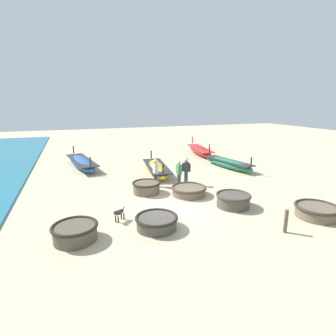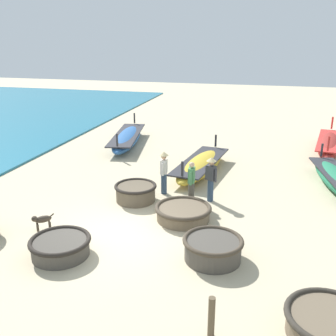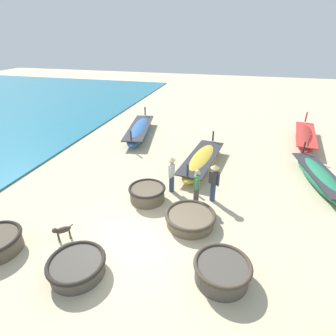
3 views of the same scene
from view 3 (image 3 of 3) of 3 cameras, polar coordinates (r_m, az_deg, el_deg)
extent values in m
plane|color=#C6B793|center=(9.26, -7.58, -15.75)|extent=(80.00, 80.00, 0.00)
cylinder|color=brown|center=(11.03, -4.54, -5.68)|extent=(1.43, 1.43, 0.57)
torus|color=#28231E|center=(10.88, -4.60, -4.42)|extent=(1.54, 1.54, 0.11)
cylinder|color=brown|center=(9.81, 4.83, -11.09)|extent=(1.74, 1.74, 0.41)
torus|color=#42382B|center=(9.68, 4.88, -10.15)|extent=(1.87, 1.87, 0.14)
cylinder|color=#4C473F|center=(8.56, -19.15, -19.78)|extent=(1.57, 1.57, 0.45)
torus|color=#28231E|center=(8.40, -19.39, -18.72)|extent=(1.69, 1.69, 0.13)
cylinder|color=#4C473F|center=(8.10, 11.62, -21.29)|extent=(1.52, 1.52, 0.57)
torus|color=#42382B|center=(7.89, 11.83, -19.93)|extent=(1.65, 1.65, 0.12)
ellipsoid|color=#285693|center=(18.16, -6.24, 8.16)|extent=(2.26, 5.98, 0.69)
cube|color=#2D2D33|center=(18.09, -6.28, 8.83)|extent=(2.23, 5.53, 0.06)
cylinder|color=#2D2D33|center=(20.51, -5.01, 12.26)|extent=(0.10, 0.10, 0.62)
cylinder|color=#2D2D33|center=(15.47, -8.08, 6.98)|extent=(0.10, 0.10, 0.62)
ellipsoid|color=maroon|center=(18.76, 27.64, 5.89)|extent=(1.86, 5.42, 0.77)
cube|color=red|center=(18.68, 27.80, 6.59)|extent=(1.84, 5.01, 0.06)
cylinder|color=red|center=(20.91, 27.88, 9.82)|extent=(0.10, 0.10, 0.69)
cylinder|color=red|center=(16.24, 28.37, 5.28)|extent=(0.10, 0.10, 0.69)
ellipsoid|color=#237551|center=(13.99, 30.06, -1.78)|extent=(1.85, 4.88, 0.67)
cube|color=#2D2D33|center=(13.90, 30.26, -1.01)|extent=(1.82, 4.51, 0.06)
cylinder|color=#2D2D33|center=(15.58, 27.52, 4.03)|extent=(0.10, 0.10, 0.60)
ellipsoid|color=gold|center=(13.79, 7.30, 1.56)|extent=(1.94, 5.16, 0.66)
cube|color=#2D2D33|center=(13.70, 7.36, 2.35)|extent=(1.94, 4.76, 0.06)
cylinder|color=#2D2D33|center=(15.64, 9.79, 6.87)|extent=(0.10, 0.10, 0.59)
cylinder|color=#2D2D33|center=(11.54, 4.29, -0.50)|extent=(0.10, 0.10, 0.59)
cylinder|color=#2D425B|center=(11.06, 9.71, -5.15)|extent=(0.22, 0.22, 0.82)
cube|color=#3D3D42|center=(10.72, 10.00, -2.09)|extent=(0.40, 0.37, 0.54)
sphere|color=tan|center=(10.54, 10.16, -0.29)|extent=(0.20, 0.20, 0.20)
cylinder|color=#3D3D42|center=(10.63, 10.91, -2.75)|extent=(0.09, 0.09, 0.48)
cylinder|color=#3D3D42|center=(10.86, 9.06, -1.91)|extent=(0.09, 0.09, 0.48)
cone|color=#D1BC84|center=(10.48, 10.22, 0.34)|extent=(0.36, 0.36, 0.14)
cylinder|color=#2D425B|center=(11.52, 0.79, -3.29)|extent=(0.22, 0.22, 0.82)
cube|color=silver|center=(11.19, 0.81, -0.30)|extent=(0.24, 0.35, 0.54)
sphere|color=tan|center=(11.02, 0.83, 1.45)|extent=(0.20, 0.20, 0.20)
cylinder|color=silver|center=(11.02, 0.60, -1.05)|extent=(0.09, 0.09, 0.48)
cylinder|color=silver|center=(11.40, 1.01, -0.01)|extent=(0.09, 0.09, 0.48)
cone|color=#D1BC84|center=(10.96, 0.83, 2.06)|extent=(0.36, 0.36, 0.14)
cylinder|color=#4C473D|center=(10.77, 6.15, -5.88)|extent=(0.22, 0.22, 0.82)
cube|color=#4C8E56|center=(10.41, 6.33, -2.75)|extent=(0.24, 0.35, 0.54)
sphere|color=#DBB28E|center=(10.23, 6.44, -0.91)|extent=(0.20, 0.20, 0.20)
cylinder|color=#4C8E56|center=(10.25, 6.19, -3.60)|extent=(0.09, 0.09, 0.48)
cylinder|color=#4C8E56|center=(10.63, 6.43, -2.39)|extent=(0.09, 0.09, 0.48)
ellipsoid|color=#3D3328|center=(9.72, -21.90, -12.39)|extent=(0.52, 0.49, 0.22)
sphere|color=#3D3328|center=(9.68, -23.44, -12.39)|extent=(0.18, 0.18, 0.18)
cylinder|color=#3D3328|center=(9.68, -20.51, -11.81)|extent=(0.18, 0.16, 0.16)
cylinder|color=#3D3328|center=(9.82, -22.67, -13.98)|extent=(0.06, 0.06, 0.28)
cylinder|color=#3D3328|center=(9.93, -22.75, -13.48)|extent=(0.06, 0.06, 0.28)
cylinder|color=#3D3328|center=(9.82, -20.53, -13.54)|extent=(0.06, 0.06, 0.28)
cylinder|color=#3D3328|center=(9.93, -20.64, -13.05)|extent=(0.06, 0.06, 0.28)
camera|label=1|loc=(8.22, -101.59, -17.72)|focal=28.00mm
camera|label=2|loc=(4.15, 174.69, -35.06)|focal=42.00mm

